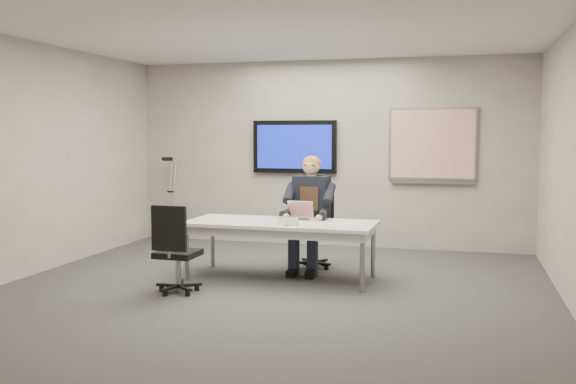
% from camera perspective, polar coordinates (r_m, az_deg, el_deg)
% --- Properties ---
extents(floor, '(6.00, 6.00, 0.02)m').
position_cam_1_polar(floor, '(7.01, -1.58, -8.81)').
color(floor, '#3D3D3F').
rests_on(floor, ground).
extents(ceiling, '(6.00, 6.00, 0.02)m').
position_cam_1_polar(ceiling, '(6.89, -1.64, 14.41)').
color(ceiling, silver).
rests_on(ceiling, wall_back).
extents(wall_back, '(6.00, 0.02, 2.80)m').
position_cam_1_polar(wall_back, '(9.72, 3.53, 3.44)').
color(wall_back, gray).
rests_on(wall_back, ground).
extents(wall_front, '(6.00, 0.02, 2.80)m').
position_cam_1_polar(wall_front, '(4.04, -14.06, 0.84)').
color(wall_front, gray).
rests_on(wall_front, ground).
extents(wall_left, '(0.02, 6.00, 2.80)m').
position_cam_1_polar(wall_left, '(8.20, -22.15, 2.74)').
color(wall_left, gray).
rests_on(wall_left, ground).
extents(wall_right, '(0.02, 6.00, 2.80)m').
position_cam_1_polar(wall_right, '(6.60, 24.21, 2.17)').
color(wall_right, gray).
rests_on(wall_right, ground).
extents(conference_table, '(2.21, 0.95, 0.68)m').
position_cam_1_polar(conference_table, '(7.49, -0.63, -3.23)').
color(conference_table, white).
rests_on(conference_table, ground).
extents(tv_display, '(1.30, 0.09, 0.80)m').
position_cam_1_polar(tv_display, '(9.77, 0.59, 4.04)').
color(tv_display, black).
rests_on(tv_display, wall_back).
extents(whiteboard, '(1.25, 0.08, 1.10)m').
position_cam_1_polar(whiteboard, '(9.49, 12.73, 4.07)').
color(whiteboard, gray).
rests_on(whiteboard, wall_back).
extents(office_chair_far, '(0.58, 0.58, 0.98)m').
position_cam_1_polar(office_chair_far, '(8.18, 2.29, -4.60)').
color(office_chair_far, black).
rests_on(office_chair_far, ground).
extents(office_chair_near, '(0.46, 0.46, 0.96)m').
position_cam_1_polar(office_chair_near, '(6.96, -9.89, -6.46)').
color(office_chair_near, black).
rests_on(office_chair_near, ground).
extents(seated_person, '(0.46, 0.79, 1.43)m').
position_cam_1_polar(seated_person, '(7.89, 1.80, -2.97)').
color(seated_person, '#1F2335').
rests_on(seated_person, office_chair_far).
extents(crutch, '(0.25, 0.60, 1.40)m').
position_cam_1_polar(crutch, '(10.37, -10.33, -0.50)').
color(crutch, '#A1A3A8').
rests_on(crutch, ground).
extents(laptop, '(0.32, 0.30, 0.22)m').
position_cam_1_polar(laptop, '(7.63, 0.97, -2.07)').
color(laptop, '#B8B8BB').
rests_on(laptop, conference_table).
extents(name_tent, '(0.24, 0.10, 0.09)m').
position_cam_1_polar(name_tent, '(7.18, 0.02, -2.60)').
color(name_tent, silver).
rests_on(name_tent, conference_table).
extents(pen, '(0.01, 0.15, 0.01)m').
position_cam_1_polar(pen, '(7.15, -0.08, -2.94)').
color(pen, black).
rests_on(pen, conference_table).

